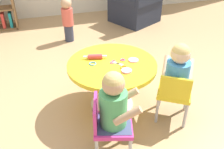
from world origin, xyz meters
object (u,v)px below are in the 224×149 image
Objects in this scene: child_chair_left at (109,124)px; child_chair_right at (174,93)px; craft_scissors at (115,63)px; seated_child_left at (114,102)px; armchair_dark at (137,5)px; rolling_pin at (95,56)px; seated_child_right at (178,70)px; toddler_standing at (68,19)px; craft_table at (112,74)px.

child_chair_left is 1.00× the size of child_chair_right.
child_chair_right is 3.95× the size of craft_scissors.
seated_child_left is 0.53× the size of armchair_dark.
child_chair_right is 2.34× the size of rolling_pin.
rolling_pin is at bearing 141.76° from child_chair_right.
child_chair_left is 0.79m from seated_child_right.
seated_child_left is 2.23× the size of rolling_pin.
child_chair_right is 2.18m from toddler_standing.
toddler_standing is at bearing 96.80° from craft_scissors.
rolling_pin is (-0.13, 0.13, 0.15)m from craft_table.
craft_scissors is (-1.10, -2.16, 0.20)m from armchair_dark.
seated_child_right reaches higher than craft_table.
toddler_standing is 2.94× the size of rolling_pin.
child_chair_left is 2.29m from toddler_standing.
seated_child_right is (0.51, -0.33, 0.15)m from craft_table.
craft_table is 1.60× the size of child_chair_right.
seated_child_left is 0.73m from child_chair_right.
seated_child_left is at bearing -159.00° from seated_child_right.
rolling_pin is at bearing -88.35° from toddler_standing.
seated_child_right is 0.76× the size of toddler_standing.
seated_child_left is 0.73m from seated_child_right.
armchair_dark is 2.39m from rolling_pin.
seated_child_left is 0.76× the size of toddler_standing.
craft_scissors is at bearing -117.07° from armchair_dark.
child_chair_right reaches higher than craft_table.
seated_child_right reaches higher than child_chair_right.
craft_table is 0.61m from child_chair_left.
toddler_standing reaches higher than child_chair_left.
craft_table is 6.32× the size of craft_scissors.
child_chair_right is at bearing 17.25° from child_chair_left.
toddler_standing is (-0.67, 2.07, 0.05)m from child_chair_right.
child_chair_left is 1.05× the size of seated_child_right.
armchair_dark is (0.64, 2.51, 0.00)m from child_chair_right.
rolling_pin is 0.21m from craft_scissors.
toddler_standing is (-1.31, -0.44, 0.05)m from armchair_dark.
child_chair_left is 0.23m from seated_child_left.
armchair_dark is (1.13, 2.15, -0.07)m from craft_table.
armchair_dark is 1.43× the size of toddler_standing.
craft_table is 0.63m from seated_child_left.
child_chair_right is (0.49, -0.36, -0.08)m from craft_table.
toddler_standing is (-0.69, 2.04, -0.17)m from seated_child_right.
seated_child_left is 3.04m from armchair_dark.
armchair_dark is at bearing 62.93° from craft_scissors.
craft_scissors is (0.23, 0.57, 0.21)m from child_chair_left.
seated_child_right reaches higher than child_chair_left.
seated_child_right reaches higher than craft_scissors.
craft_table is at bearing 147.64° from seated_child_right.
child_chair_left is 0.75m from rolling_pin.
child_chair_left is 1.05× the size of seated_child_left.
seated_child_right is at bearing 57.16° from child_chair_right.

